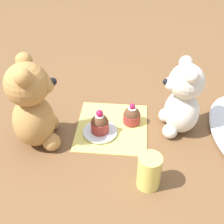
% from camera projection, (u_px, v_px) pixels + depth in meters
% --- Properties ---
extents(ground_plane, '(4.00, 4.00, 0.00)m').
position_uv_depth(ground_plane, '(112.00, 127.00, 0.89)').
color(ground_plane, brown).
extents(knitted_placemat, '(0.21, 0.20, 0.01)m').
position_uv_depth(knitted_placemat, '(112.00, 127.00, 0.88)').
color(knitted_placemat, '#E0D166').
rests_on(knitted_placemat, ground_plane).
extents(teddy_bear_cream, '(0.12, 0.11, 0.21)m').
position_uv_depth(teddy_bear_cream, '(182.00, 100.00, 0.82)').
color(teddy_bear_cream, silver).
rests_on(teddy_bear_cream, ground_plane).
extents(teddy_bear_tan, '(0.15, 0.14, 0.24)m').
position_uv_depth(teddy_bear_tan, '(33.00, 106.00, 0.77)').
color(teddy_bear_tan, '#B78447').
rests_on(teddy_bear_tan, ground_plane).
extents(cupcake_near_cream_bear, '(0.05, 0.05, 0.06)m').
position_uv_depth(cupcake_near_cream_bear, '(132.00, 115.00, 0.88)').
color(cupcake_near_cream_bear, '#993333').
rests_on(cupcake_near_cream_bear, knitted_placemat).
extents(saucer_plate, '(0.09, 0.09, 0.01)m').
position_uv_depth(saucer_plate, '(100.00, 132.00, 0.86)').
color(saucer_plate, silver).
rests_on(saucer_plate, knitted_placemat).
extents(cupcake_near_tan_bear, '(0.05, 0.05, 0.07)m').
position_uv_depth(cupcake_near_tan_bear, '(100.00, 123.00, 0.84)').
color(cupcake_near_tan_bear, '#993333').
rests_on(cupcake_near_tan_bear, saucer_plate).
extents(juice_glass, '(0.05, 0.05, 0.09)m').
position_uv_depth(juice_glass, '(149.00, 171.00, 0.70)').
color(juice_glass, '#EADB66').
rests_on(juice_glass, ground_plane).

